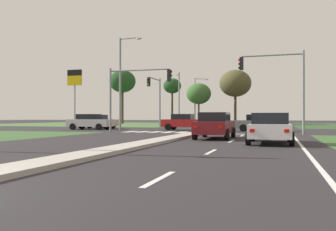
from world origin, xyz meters
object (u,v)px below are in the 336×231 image
(traffic_signal_far_left, at_px, (156,93))
(treeline_third, at_px, (199,94))
(car_silver_seventh, at_px, (90,122))
(street_lamp_fourth, at_px, (196,98))
(car_red_fifth, at_px, (184,122))
(treeline_second, at_px, (172,86))
(traffic_signal_near_right, at_px, (280,78))
(treeline_near, at_px, (122,82))
(street_lamp_third, at_px, (179,96))
(car_beige_sixth, at_px, (97,121))
(pedestrian_at_median, at_px, (225,118))
(fuel_price_totem, at_px, (75,85))
(car_white_second, at_px, (270,128))
(car_blue_eighth, at_px, (214,120))
(car_grey_near, at_px, (260,123))
(treeline_fourth, at_px, (235,83))
(street_lamp_second, at_px, (122,78))
(car_maroon_fourth, at_px, (215,125))
(traffic_signal_near_left, at_px, (133,87))

(traffic_signal_far_left, height_order, treeline_third, treeline_third)
(car_silver_seventh, height_order, street_lamp_fourth, street_lamp_fourth)
(car_red_fifth, xyz_separation_m, treeline_second, (-9.78, 29.28, 6.06))
(street_lamp_fourth, xyz_separation_m, treeline_third, (0.68, -1.08, 0.69))
(traffic_signal_near_right, relative_size, treeline_near, 0.59)
(street_lamp_third, bearing_deg, car_silver_seventh, -100.38)
(car_beige_sixth, bearing_deg, pedestrian_at_median, 119.80)
(traffic_signal_near_right, bearing_deg, fuel_price_totem, 157.38)
(fuel_price_totem, bearing_deg, treeline_second, 80.80)
(treeline_near, distance_m, treeline_second, 10.02)
(traffic_signal_far_left, height_order, street_lamp_third, street_lamp_third)
(car_white_second, bearing_deg, car_blue_eighth, 104.81)
(street_lamp_third, bearing_deg, fuel_price_totem, -117.90)
(treeline_near, height_order, treeline_second, treeline_near)
(car_grey_near, bearing_deg, treeline_fourth, -169.49)
(traffic_signal_near_right, bearing_deg, car_beige_sixth, 157.23)
(treeline_near, xyz_separation_m, treeline_second, (9.95, -0.08, -1.17))
(street_lamp_second, height_order, street_lamp_fourth, street_lamp_second)
(car_beige_sixth, distance_m, traffic_signal_far_left, 7.43)
(car_maroon_fourth, xyz_separation_m, treeline_second, (-14.94, 41.91, 6.07))
(car_red_fifth, distance_m, street_lamp_third, 20.09)
(car_white_second, relative_size, fuel_price_totem, 0.67)
(street_lamp_third, xyz_separation_m, pedestrian_at_median, (8.34, -9.79, -3.35))
(traffic_signal_far_left, relative_size, treeline_near, 0.57)
(car_silver_seventh, distance_m, treeline_near, 33.28)
(street_lamp_second, height_order, treeline_fourth, treeline_fourth)
(car_beige_sixth, relative_size, street_lamp_fourth, 0.55)
(car_silver_seventh, height_order, traffic_signal_near_right, traffic_signal_near_right)
(car_red_fifth, xyz_separation_m, street_lamp_third, (-5.68, 18.90, 3.73))
(street_lamp_third, height_order, treeline_second, treeline_second)
(car_white_second, height_order, treeline_fourth, treeline_fourth)
(traffic_signal_near_left, relative_size, treeline_second, 0.66)
(street_lamp_second, xyz_separation_m, fuel_price_totem, (-8.61, 5.67, 0.05))
(traffic_signal_far_left, relative_size, treeline_fourth, 0.62)
(car_grey_near, relative_size, traffic_signal_far_left, 0.77)
(street_lamp_third, height_order, pedestrian_at_median, street_lamp_third)
(car_grey_near, xyz_separation_m, street_lamp_third, (-12.90, 19.84, 3.76))
(car_maroon_fourth, height_order, car_blue_eighth, car_blue_eighth)
(car_grey_near, height_order, car_maroon_fourth, car_maroon_fourth)
(traffic_signal_near_right, bearing_deg, treeline_fourth, 101.49)
(car_silver_seventh, distance_m, pedestrian_at_median, 16.04)
(car_grey_near, distance_m, street_lamp_fourth, 33.43)
(street_lamp_third, bearing_deg, traffic_signal_near_right, -60.10)
(fuel_price_totem, bearing_deg, car_red_fifth, -12.76)
(car_grey_near, relative_size, street_lamp_second, 0.52)
(street_lamp_third, height_order, fuel_price_totem, street_lamp_third)
(car_white_second, xyz_separation_m, pedestrian_at_median, (-5.71, 24.80, 0.42))
(street_lamp_fourth, bearing_deg, fuel_price_totem, -107.97)
(street_lamp_fourth, distance_m, treeline_fourth, 7.51)
(car_grey_near, height_order, treeline_near, treeline_near)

